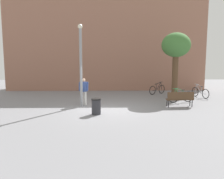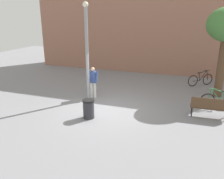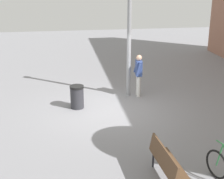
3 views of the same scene
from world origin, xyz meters
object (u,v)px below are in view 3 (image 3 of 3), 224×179
object	(u,v)px
lamppost	(129,28)
person_by_lamppost	(139,73)
park_bench	(167,163)
trash_bin	(77,97)

from	to	relation	value
lamppost	person_by_lamppost	bearing A→B (deg)	73.89
lamppost	park_bench	xyz separation A→B (m)	(5.93, -0.32, -2.15)
park_bench	trash_bin	xyz separation A→B (m)	(-4.94, -1.77, -0.12)
lamppost	trash_bin	world-z (taller)	lamppost
lamppost	park_bench	distance (m)	6.32
lamppost	trash_bin	bearing A→B (deg)	-64.67
park_bench	person_by_lamppost	bearing A→B (deg)	173.11
lamppost	trash_bin	distance (m)	3.24
lamppost	trash_bin	size ratio (longest dim) A/B	5.82
person_by_lamppost	park_bench	distance (m)	5.88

